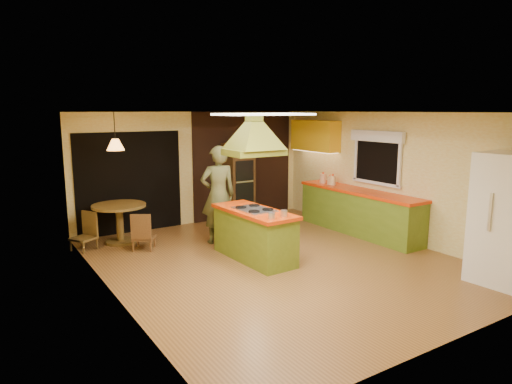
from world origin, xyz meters
TOP-DOWN VIEW (x-y plane):
  - ground at (0.00, 0.00)m, footprint 6.50×6.50m
  - room_walls at (0.00, 0.00)m, footprint 5.50×6.50m
  - ceiling_plane at (0.00, 0.00)m, footprint 6.50×6.50m
  - brick_panel at (1.25, 3.23)m, footprint 2.64×0.03m
  - nook_opening at (-1.50, 3.23)m, footprint 2.20×0.03m
  - right_counter at (2.45, 0.60)m, footprint 0.62×3.05m
  - upper_cabinets at (2.57, 2.20)m, footprint 0.34×1.40m
  - window_right at (2.70, 0.40)m, footprint 0.12×1.35m
  - fluor_panel at (-1.10, -1.20)m, footprint 1.20×0.60m
  - kitchen_island at (-0.27, 0.35)m, footprint 0.76×1.75m
  - range_hood at (-0.27, 0.35)m, footprint 0.92×0.67m
  - man at (-0.32, 1.56)m, footprint 0.76×0.58m
  - refrigerator at (2.26, -2.53)m, footprint 0.85×0.81m
  - wall_oven at (0.93, 2.95)m, footprint 0.59×0.60m
  - dining_table at (-1.94, 2.56)m, footprint 1.01×1.01m
  - chair_left at (-2.64, 2.46)m, footprint 0.52×0.52m
  - chair_near at (-1.69, 1.91)m, footprint 0.53×0.53m
  - pendant_lamp at (-1.94, 2.56)m, footprint 0.35×0.35m
  - canister_large at (2.40, 1.36)m, footprint 0.18×0.18m
  - canister_medium at (2.40, 1.68)m, footprint 0.16×0.16m
  - canister_small at (2.40, 1.44)m, footprint 0.16×0.16m

SIDE VIEW (x-z plane):
  - ground at x=0.00m, z-range 0.00..0.00m
  - chair_left at x=-2.64m, z-range 0.00..0.69m
  - chair_near at x=-1.69m, z-range 0.00..0.70m
  - kitchen_island at x=-0.27m, z-range 0.00..0.88m
  - right_counter at x=2.45m, z-range 0.00..0.92m
  - dining_table at x=-1.94m, z-range 0.15..0.91m
  - wall_oven at x=0.93m, z-range 0.00..1.79m
  - man at x=-0.32m, z-range 0.00..1.88m
  - refrigerator at x=2.26m, z-range 0.00..1.94m
  - canister_small at x=2.40m, z-range 0.92..1.09m
  - canister_large at x=2.40m, z-range 0.92..1.12m
  - canister_medium at x=2.40m, z-range 0.92..1.12m
  - nook_opening at x=-1.50m, z-range 0.00..2.10m
  - room_walls at x=0.00m, z-range -2.00..4.50m
  - brick_panel at x=1.25m, z-range 0.00..2.50m
  - window_right at x=2.70m, z-range 1.24..2.30m
  - pendant_lamp at x=-1.94m, z-range 1.79..2.01m
  - upper_cabinets at x=2.57m, z-range 1.60..2.30m
  - range_hood at x=-0.27m, z-range 1.87..2.65m
  - fluor_panel at x=-1.10m, z-range 2.47..2.50m
  - ceiling_plane at x=0.00m, z-range 2.50..2.50m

